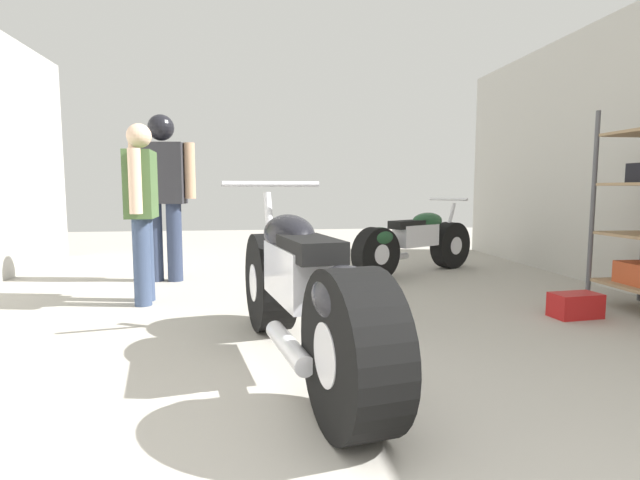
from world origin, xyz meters
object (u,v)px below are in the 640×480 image
at_px(motorcycle_maroon_cruiser, 302,293).
at_px(red_toolbox, 575,305).
at_px(mechanic_in_blue, 142,203).
at_px(motorcycle_black_naked, 414,242).
at_px(mechanic_with_helmet, 163,183).

xyz_separation_m(motorcycle_maroon_cruiser, red_toolbox, (2.27, 0.83, -0.35)).
bearing_deg(mechanic_in_blue, motorcycle_black_naked, 21.46).
bearing_deg(red_toolbox, motorcycle_black_naked, 107.07).
distance_m(motorcycle_maroon_cruiser, motorcycle_black_naked, 3.34).
distance_m(motorcycle_black_naked, mechanic_with_helmet, 2.96).
relative_size(motorcycle_black_naked, red_toolbox, 4.66).
bearing_deg(motorcycle_black_naked, motorcycle_maroon_cruiser, -119.13).
xyz_separation_m(motorcycle_maroon_cruiser, mechanic_in_blue, (-1.24, 1.79, 0.45)).
distance_m(motorcycle_maroon_cruiser, mechanic_in_blue, 2.23).
height_order(motorcycle_maroon_cruiser, mechanic_with_helmet, mechanic_with_helmet).
xyz_separation_m(motorcycle_black_naked, mechanic_in_blue, (-2.87, -1.13, 0.52)).
xyz_separation_m(motorcycle_maroon_cruiser, mechanic_with_helmet, (-1.24, 2.85, 0.64)).
bearing_deg(mechanic_with_helmet, motorcycle_maroon_cruiser, -66.38).
relative_size(motorcycle_black_naked, mechanic_with_helmet, 0.97).
bearing_deg(mechanic_in_blue, mechanic_with_helmet, 90.24).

